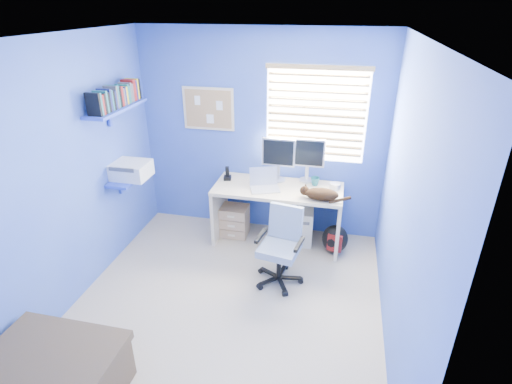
% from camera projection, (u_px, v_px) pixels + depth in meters
% --- Properties ---
extents(floor, '(3.00, 3.20, 0.00)m').
position_uv_depth(floor, '(227.00, 303.00, 4.00)').
color(floor, tan).
rests_on(floor, ground).
extents(ceiling, '(3.00, 3.20, 0.00)m').
position_uv_depth(ceiling, '(217.00, 37.00, 2.91)').
color(ceiling, white).
rests_on(ceiling, wall_back).
extents(wall_back, '(3.00, 0.01, 2.50)m').
position_uv_depth(wall_back, '(261.00, 136.00, 4.86)').
color(wall_back, '#3651B8').
rests_on(wall_back, ground).
extents(wall_front, '(3.00, 0.01, 2.50)m').
position_uv_depth(wall_front, '(132.00, 322.00, 2.05)').
color(wall_front, '#3651B8').
rests_on(wall_front, ground).
extents(wall_left, '(0.01, 3.20, 2.50)m').
position_uv_depth(wall_left, '(70.00, 176.00, 3.75)').
color(wall_left, '#3651B8').
rests_on(wall_left, ground).
extents(wall_right, '(0.01, 3.20, 2.50)m').
position_uv_depth(wall_right, '(404.00, 209.00, 3.16)').
color(wall_right, '#3651B8').
rests_on(wall_right, ground).
extents(desk, '(1.52, 0.65, 0.74)m').
position_uv_depth(desk, '(277.00, 215.00, 4.88)').
color(desk, beige).
rests_on(desk, floor).
extents(laptop, '(0.40, 0.36, 0.22)m').
position_uv_depth(laptop, '(265.00, 181.00, 4.62)').
color(laptop, silver).
rests_on(laptop, desk).
extents(monitor_left, '(0.40, 0.13, 0.54)m').
position_uv_depth(monitor_left, '(279.00, 160.00, 4.79)').
color(monitor_left, silver).
rests_on(monitor_left, desk).
extents(monitor_right, '(0.40, 0.12, 0.54)m').
position_uv_depth(monitor_right, '(308.00, 160.00, 4.78)').
color(monitor_right, silver).
rests_on(monitor_right, desk).
extents(phone, '(0.11, 0.13, 0.17)m').
position_uv_depth(phone, '(227.00, 173.00, 4.90)').
color(phone, black).
rests_on(phone, desk).
extents(mug, '(0.10, 0.09, 0.10)m').
position_uv_depth(mug, '(315.00, 181.00, 4.76)').
color(mug, '#195E62').
rests_on(mug, desk).
extents(cd_spindle, '(0.13, 0.13, 0.07)m').
position_uv_depth(cd_spindle, '(335.00, 186.00, 4.68)').
color(cd_spindle, silver).
rests_on(cd_spindle, desk).
extents(cat, '(0.40, 0.25, 0.13)m').
position_uv_depth(cat, '(322.00, 194.00, 4.41)').
color(cat, black).
rests_on(cat, desk).
extents(tower_pc, '(0.22, 0.45, 0.45)m').
position_uv_depth(tower_pc, '(305.00, 224.00, 4.98)').
color(tower_pc, beige).
rests_on(tower_pc, floor).
extents(drawer_boxes, '(0.35, 0.28, 0.41)m').
position_uv_depth(drawer_boxes, '(234.00, 221.00, 5.09)').
color(drawer_boxes, tan).
rests_on(drawer_boxes, floor).
extents(yellow_book, '(0.03, 0.17, 0.24)m').
position_uv_depth(yellow_book, '(291.00, 238.00, 4.87)').
color(yellow_book, yellow).
rests_on(yellow_book, floor).
extents(backpack, '(0.35, 0.29, 0.36)m').
position_uv_depth(backpack, '(335.00, 239.00, 4.74)').
color(backpack, black).
rests_on(backpack, floor).
extents(bed_corner, '(0.92, 0.66, 0.44)m').
position_uv_depth(bed_corner, '(55.00, 376.00, 2.96)').
color(bed_corner, brown).
rests_on(bed_corner, floor).
extents(office_chair, '(0.56, 0.56, 0.83)m').
position_uv_depth(office_chair, '(280.00, 255.00, 4.21)').
color(office_chair, black).
rests_on(office_chair, floor).
extents(window_blinds, '(1.15, 0.05, 1.10)m').
position_uv_depth(window_blinds, '(316.00, 115.00, 4.58)').
color(window_blinds, white).
rests_on(window_blinds, ground).
extents(corkboard, '(0.64, 0.02, 0.52)m').
position_uv_depth(corkboard, '(208.00, 109.00, 4.84)').
color(corkboard, beige).
rests_on(corkboard, ground).
extents(wall_shelves, '(0.42, 0.90, 1.05)m').
position_uv_depth(wall_shelves, '(122.00, 135.00, 4.30)').
color(wall_shelves, blue).
rests_on(wall_shelves, ground).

